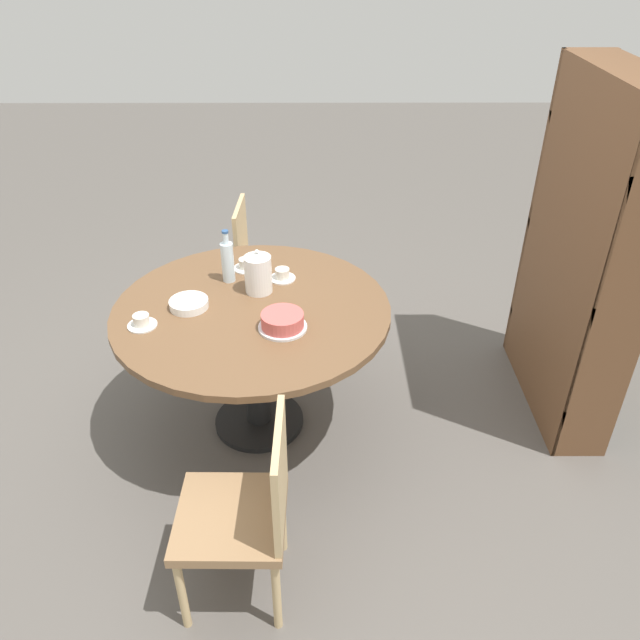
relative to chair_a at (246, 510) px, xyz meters
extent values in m
plane|color=#56514C|center=(-1.00, -0.05, -0.46)|extent=(14.00, 14.00, 0.00)
cylinder|color=black|center=(-1.00, -0.05, -0.45)|extent=(0.48, 0.48, 0.03)
cylinder|color=black|center=(-1.00, -0.05, -0.09)|extent=(0.13, 0.13, 0.69)
cylinder|color=brown|center=(-1.00, -0.05, 0.27)|extent=(1.36, 1.36, 0.04)
cylinder|color=tan|center=(-0.18, -0.24, -0.27)|extent=(0.03, 0.03, 0.40)
cylinder|color=tan|center=(0.18, -0.24, -0.27)|extent=(0.03, 0.03, 0.40)
cylinder|color=tan|center=(-0.18, 0.12, -0.27)|extent=(0.03, 0.03, 0.40)
cylinder|color=tan|center=(0.18, 0.12, -0.27)|extent=(0.03, 0.03, 0.40)
cube|color=#93704C|center=(0.00, -0.06, -0.04)|extent=(0.43, 0.43, 0.04)
cube|color=tan|center=(0.00, 0.14, 0.19)|extent=(0.40, 0.03, 0.42)
cylinder|color=tan|center=(-1.81, 0.16, -0.27)|extent=(0.03, 0.03, 0.40)
cylinder|color=tan|center=(-2.16, 0.17, -0.27)|extent=(0.03, 0.03, 0.40)
cylinder|color=tan|center=(-1.82, -0.20, -0.27)|extent=(0.03, 0.03, 0.40)
cylinder|color=tan|center=(-2.18, -0.19, -0.27)|extent=(0.03, 0.03, 0.40)
cube|color=#93704C|center=(-1.99, -0.02, -0.04)|extent=(0.43, 0.43, 0.04)
cube|color=tan|center=(-2.00, -0.21, 0.19)|extent=(0.40, 0.04, 0.42)
cube|color=brown|center=(-0.75, 1.63, 0.44)|extent=(0.04, 0.28, 1.81)
cube|color=brown|center=(-1.71, 1.63, 0.44)|extent=(0.04, 0.28, 1.81)
cube|color=brown|center=(-1.23, 1.50, 0.44)|extent=(0.99, 0.02, 1.81)
cube|color=brown|center=(-1.23, 1.63, -0.45)|extent=(0.92, 0.27, 0.04)
cube|color=brown|center=(-1.23, 1.63, -0.10)|extent=(0.92, 0.27, 0.04)
cube|color=brown|center=(-1.23, 1.63, 0.26)|extent=(0.92, 0.27, 0.04)
cube|color=brown|center=(-1.23, 1.63, 0.62)|extent=(0.92, 0.27, 0.04)
cube|color=brown|center=(-1.23, 1.63, 0.99)|extent=(0.92, 0.27, 0.04)
cube|color=brown|center=(-1.23, 1.63, 1.33)|extent=(0.92, 0.27, 0.04)
cube|color=teal|center=(-0.98, 1.61, -0.28)|extent=(0.43, 0.21, 0.30)
cube|color=gold|center=(-1.47, 1.61, -0.32)|extent=(0.43, 0.21, 0.22)
cube|color=#234793|center=(-0.97, 1.61, 0.06)|extent=(0.40, 0.21, 0.29)
cube|color=gold|center=(-1.49, 1.61, 0.03)|extent=(0.40, 0.21, 0.22)
cube|color=gold|center=(-0.94, 1.61, 0.39)|extent=(0.35, 0.21, 0.21)
cube|color=gold|center=(-1.51, 1.61, 0.41)|extent=(0.35, 0.21, 0.26)
cube|color=beige|center=(-0.96, 1.61, 0.76)|extent=(0.39, 0.21, 0.25)
cube|color=#28703D|center=(-1.49, 1.61, 0.78)|extent=(0.39, 0.21, 0.27)
cube|color=beige|center=(-1.50, 1.61, 1.14)|extent=(0.37, 0.21, 0.27)
cylinder|color=white|center=(-1.15, -0.02, 0.39)|extent=(0.14, 0.14, 0.19)
cone|color=white|center=(-1.15, -0.02, 0.49)|extent=(0.12, 0.12, 0.02)
sphere|color=white|center=(-1.15, -0.02, 0.51)|extent=(0.02, 0.02, 0.02)
cylinder|color=silver|center=(-1.26, -0.19, 0.40)|extent=(0.07, 0.07, 0.21)
cylinder|color=silver|center=(-1.26, -0.19, 0.53)|extent=(0.03, 0.03, 0.06)
cylinder|color=#2D5184|center=(-1.26, -0.19, 0.57)|extent=(0.03, 0.03, 0.01)
cylinder|color=silver|center=(-0.81, 0.11, 0.30)|extent=(0.23, 0.23, 0.01)
cylinder|color=#C65651|center=(-0.81, 0.11, 0.34)|extent=(0.20, 0.20, 0.07)
cylinder|color=silver|center=(-1.28, 0.09, 0.29)|extent=(0.14, 0.14, 0.01)
cylinder|color=silver|center=(-1.28, 0.09, 0.32)|extent=(0.08, 0.08, 0.05)
cylinder|color=silver|center=(-1.39, -0.11, 0.29)|extent=(0.14, 0.14, 0.01)
cylinder|color=silver|center=(-1.39, -0.11, 0.32)|extent=(0.08, 0.08, 0.05)
cylinder|color=silver|center=(-0.83, -0.54, 0.29)|extent=(0.14, 0.14, 0.01)
cylinder|color=silver|center=(-0.83, -0.54, 0.32)|extent=(0.08, 0.08, 0.05)
cylinder|color=white|center=(-0.99, -0.35, 0.29)|extent=(0.19, 0.19, 0.01)
cylinder|color=white|center=(-0.99, -0.35, 0.30)|extent=(0.19, 0.19, 0.01)
cylinder|color=white|center=(-0.99, -0.35, 0.31)|extent=(0.19, 0.19, 0.01)
cylinder|color=white|center=(-0.99, -0.35, 0.32)|extent=(0.19, 0.19, 0.01)
camera|label=1|loc=(1.59, 0.27, 1.90)|focal=35.00mm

